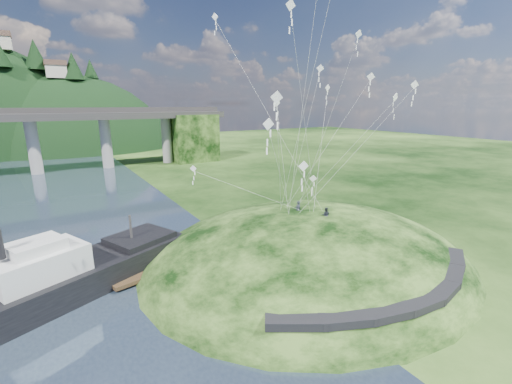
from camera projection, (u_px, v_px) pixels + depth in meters
ground at (253, 288)px, 30.50m from camera, size 320.00×320.00×0.00m
grass_hill at (307, 272)px, 36.59m from camera, size 36.00×32.00×13.00m
footpath at (405, 294)px, 25.73m from camera, size 22.29×5.84×0.83m
work_barge at (73, 272)px, 29.54m from camera, size 21.30×13.46×7.27m
wooden_dock at (180, 261)px, 34.80m from camera, size 14.28×5.14×1.01m
kite_flyers at (313, 204)px, 35.28m from camera, size 2.16×3.68×1.98m
kite_swarm at (320, 89)px, 30.53m from camera, size 20.90×16.61×19.22m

